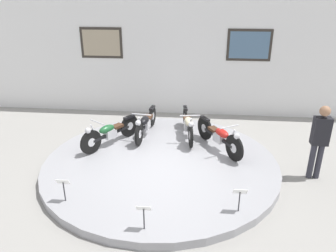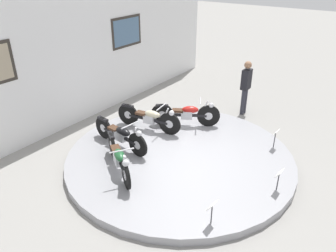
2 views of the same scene
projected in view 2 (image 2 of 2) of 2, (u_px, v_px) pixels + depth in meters
name	position (u px, v px, depth m)	size (l,w,h in m)	color
ground_plane	(180.00, 160.00, 8.33)	(60.00, 60.00, 0.00)	gray
display_platform	(180.00, 157.00, 8.29)	(5.65, 5.65, 0.18)	#99999E
back_wall	(68.00, 53.00, 9.33)	(14.00, 0.22, 4.33)	white
motorcycle_green	(119.00, 157.00, 7.41)	(1.14, 1.68, 0.79)	black
motorcycle_black	(121.00, 134.00, 8.38)	(0.54, 1.97, 0.79)	black
motorcycle_cream	(150.00, 117.00, 9.24)	(0.54, 1.99, 0.80)	black
motorcycle_red	(187.00, 113.00, 9.47)	(1.09, 1.75, 0.81)	black
info_placard_front_left	(212.00, 208.00, 5.93)	(0.26, 0.11, 0.51)	#333338
info_placard_front_centre	(279.00, 176.00, 6.81)	(0.26, 0.11, 0.51)	#333338
info_placard_front_right	(275.00, 135.00, 8.37)	(0.26, 0.11, 0.51)	#333338
visitor_standing	(246.00, 84.00, 10.38)	(0.36, 0.23, 1.75)	#2D2D38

